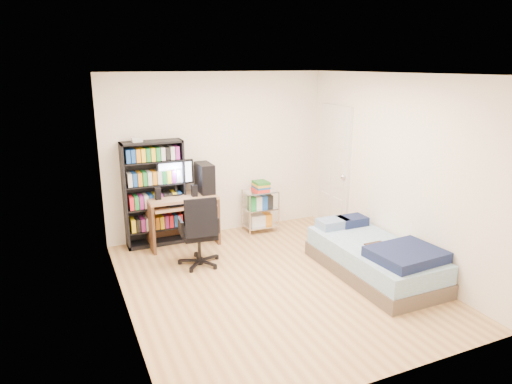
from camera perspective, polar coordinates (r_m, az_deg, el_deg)
name	(u,v)px	position (r m, az deg, el deg)	size (l,w,h in m)	color
room	(274,185)	(5.31, 2.31, 0.93)	(3.58, 4.08, 2.58)	tan
media_shelf	(154,193)	(6.80, -12.60, -0.07)	(0.87, 0.29, 1.62)	black
computer_desk	(187,199)	(6.84, -8.59, -0.83)	(1.00, 0.58, 1.26)	#A67B55
office_chair	(200,244)	(6.12, -7.04, -6.43)	(0.63, 0.63, 0.97)	black
wire_cart	(260,199)	(7.24, 0.55, -0.84)	(0.53, 0.39, 0.83)	silver
bed	(375,258)	(6.03, 14.65, -7.97)	(0.93, 1.86, 0.53)	brown
door	(334,169)	(7.35, 9.77, 2.87)	(0.12, 0.80, 2.00)	silver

